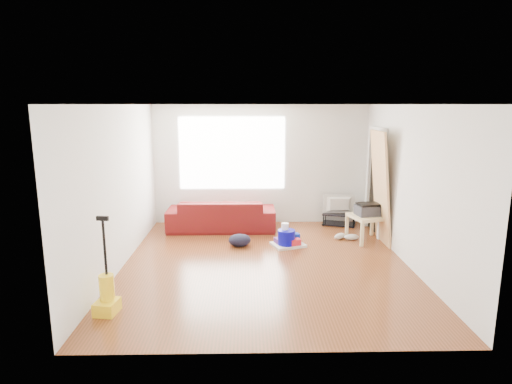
{
  "coord_description": "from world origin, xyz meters",
  "views": [
    {
      "loc": [
        -0.29,
        -6.46,
        2.5
      ],
      "look_at": [
        -0.14,
        0.6,
        1.05
      ],
      "focal_mm": 30.0,
      "sensor_mm": 36.0,
      "label": 1
    }
  ],
  "objects_px": {
    "bucket": "(286,247)",
    "cleaning_tray": "(289,242)",
    "tv_stand": "(339,219)",
    "backpack": "(240,246)",
    "sofa": "(222,229)",
    "vacuum": "(107,295)",
    "side_table": "(368,219)"
  },
  "relations": [
    {
      "from": "tv_stand",
      "to": "sofa",
      "type": "bearing_deg",
      "value": -156.14
    },
    {
      "from": "tv_stand",
      "to": "side_table",
      "type": "bearing_deg",
      "value": -56.67
    },
    {
      "from": "side_table",
      "to": "vacuum",
      "type": "xyz_separation_m",
      "value": [
        -3.95,
        -2.74,
        -0.19
      ]
    },
    {
      "from": "sofa",
      "to": "side_table",
      "type": "xyz_separation_m",
      "value": [
        2.76,
        -0.79,
        0.41
      ]
    },
    {
      "from": "vacuum",
      "to": "tv_stand",
      "type": "bearing_deg",
      "value": 54.39
    },
    {
      "from": "tv_stand",
      "to": "vacuum",
      "type": "bearing_deg",
      "value": -116.24
    },
    {
      "from": "tv_stand",
      "to": "backpack",
      "type": "relative_size",
      "value": 1.88
    },
    {
      "from": "cleaning_tray",
      "to": "backpack",
      "type": "xyz_separation_m",
      "value": [
        -0.89,
        -0.01,
        -0.06
      ]
    },
    {
      "from": "sofa",
      "to": "vacuum",
      "type": "height_order",
      "value": "vacuum"
    },
    {
      "from": "tv_stand",
      "to": "bucket",
      "type": "bearing_deg",
      "value": -114.2
    },
    {
      "from": "side_table",
      "to": "cleaning_tray",
      "type": "bearing_deg",
      "value": -170.33
    },
    {
      "from": "backpack",
      "to": "vacuum",
      "type": "distance_m",
      "value": 2.94
    },
    {
      "from": "side_table",
      "to": "bucket",
      "type": "xyz_separation_m",
      "value": [
        -1.54,
        -0.32,
        -0.41
      ]
    },
    {
      "from": "sofa",
      "to": "vacuum",
      "type": "xyz_separation_m",
      "value": [
        -1.19,
        -3.53,
        0.22
      ]
    },
    {
      "from": "cleaning_tray",
      "to": "vacuum",
      "type": "xyz_separation_m",
      "value": [
        -2.46,
        -2.48,
        0.16
      ]
    },
    {
      "from": "sofa",
      "to": "bucket",
      "type": "xyz_separation_m",
      "value": [
        1.22,
        -1.11,
        0.0
      ]
    },
    {
      "from": "side_table",
      "to": "bucket",
      "type": "distance_m",
      "value": 1.62
    },
    {
      "from": "sofa",
      "to": "vacuum",
      "type": "bearing_deg",
      "value": 71.36
    },
    {
      "from": "side_table",
      "to": "backpack",
      "type": "height_order",
      "value": "side_table"
    },
    {
      "from": "cleaning_tray",
      "to": "bucket",
      "type": "bearing_deg",
      "value": -126.97
    },
    {
      "from": "backpack",
      "to": "vacuum",
      "type": "height_order",
      "value": "vacuum"
    },
    {
      "from": "side_table",
      "to": "bucket",
      "type": "relative_size",
      "value": 2.42
    },
    {
      "from": "sofa",
      "to": "side_table",
      "type": "bearing_deg",
      "value": 163.93
    },
    {
      "from": "bucket",
      "to": "sofa",
      "type": "bearing_deg",
      "value": 137.63
    },
    {
      "from": "side_table",
      "to": "backpack",
      "type": "bearing_deg",
      "value": -173.58
    },
    {
      "from": "backpack",
      "to": "sofa",
      "type": "bearing_deg",
      "value": 104.54
    },
    {
      "from": "side_table",
      "to": "vacuum",
      "type": "relative_size",
      "value": 0.62
    },
    {
      "from": "side_table",
      "to": "backpack",
      "type": "relative_size",
      "value": 1.85
    },
    {
      "from": "tv_stand",
      "to": "bucket",
      "type": "height_order",
      "value": "tv_stand"
    },
    {
      "from": "cleaning_tray",
      "to": "side_table",
      "type": "bearing_deg",
      "value": 9.67
    },
    {
      "from": "tv_stand",
      "to": "backpack",
      "type": "height_order",
      "value": "tv_stand"
    },
    {
      "from": "bucket",
      "to": "cleaning_tray",
      "type": "relative_size",
      "value": 0.46
    }
  ]
}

